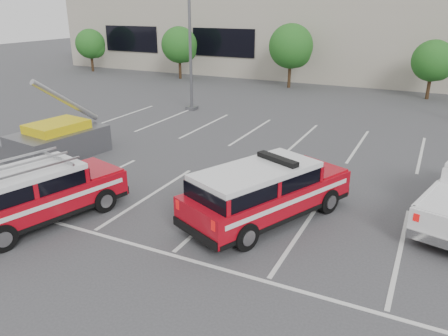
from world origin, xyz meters
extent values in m
plane|color=#3D3D40|center=(0.00, 0.00, 0.00)|extent=(120.00, 120.00, 0.00)
cube|color=silver|center=(0.00, 4.50, 0.01)|extent=(23.00, 15.00, 0.01)
cube|color=#B3A797|center=(0.00, 32.00, 4.00)|extent=(60.00, 15.00, 8.00)
cylinder|color=#3F2B19|center=(-25.00, 22.00, 0.76)|extent=(0.24, 0.24, 1.51)
sphere|color=#175619|center=(-25.00, 22.00, 2.60)|extent=(2.77, 2.77, 2.77)
sphere|color=#175619|center=(-24.60, 22.20, 2.18)|extent=(1.85, 1.85, 1.85)
cylinder|color=#3F2B19|center=(-15.00, 22.00, 0.84)|extent=(0.24, 0.24, 1.67)
sphere|color=#175619|center=(-15.00, 22.00, 2.88)|extent=(3.07, 3.07, 3.07)
sphere|color=#175619|center=(-14.60, 22.20, 2.42)|extent=(2.05, 2.05, 2.05)
cylinder|color=#3F2B19|center=(-5.00, 22.00, 0.92)|extent=(0.24, 0.24, 1.84)
sphere|color=#175619|center=(-5.00, 22.00, 3.16)|extent=(3.37, 3.37, 3.37)
sphere|color=#175619|center=(-4.60, 22.20, 2.65)|extent=(2.24, 2.24, 2.24)
cylinder|color=#3F2B19|center=(5.00, 22.00, 0.76)|extent=(0.24, 0.24, 1.51)
sphere|color=#175619|center=(5.00, 22.00, 2.60)|extent=(2.77, 2.77, 2.77)
sphere|color=#175619|center=(5.40, 22.20, 2.18)|extent=(1.85, 1.85, 1.85)
cube|color=#59595E|center=(-8.00, 12.00, 0.10)|extent=(0.60, 0.60, 0.20)
cylinder|color=#59595E|center=(-8.00, 12.00, 5.00)|extent=(0.18, 0.18, 10.00)
cube|color=#A30714|center=(1.52, 0.25, 0.76)|extent=(4.05, 5.80, 0.84)
cube|color=black|center=(1.31, -0.20, 1.39)|extent=(3.25, 4.29, 0.44)
cube|color=silver|center=(1.31, -0.20, 1.69)|extent=(3.19, 4.20, 0.16)
cube|color=black|center=(1.66, 0.58, 1.85)|extent=(1.46, 0.85, 0.15)
cube|color=#A30714|center=(-4.57, -2.88, 0.74)|extent=(3.17, 5.28, 0.81)
cube|color=black|center=(-4.70, -3.35, 1.36)|extent=(2.61, 3.74, 0.43)
cube|color=silver|center=(-4.70, -3.35, 1.65)|extent=(2.56, 3.67, 0.16)
cube|color=#A5A5A8|center=(-4.70, -3.35, 1.92)|extent=(2.58, 3.43, 0.06)
cube|color=#59595E|center=(-8.59, 1.75, 0.58)|extent=(2.80, 4.05, 1.15)
cube|color=#D7BC0C|center=(-8.59, 1.75, 1.31)|extent=(1.98, 2.51, 0.42)
cylinder|color=#A5A5A8|center=(-8.51, 2.38, 2.31)|extent=(0.67, 3.07, 2.25)
cube|color=#59595E|center=(-10.43, 0.74, 0.37)|extent=(1.21, 1.39, 0.73)
camera|label=1|loc=(5.66, -11.14, 6.20)|focal=35.00mm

